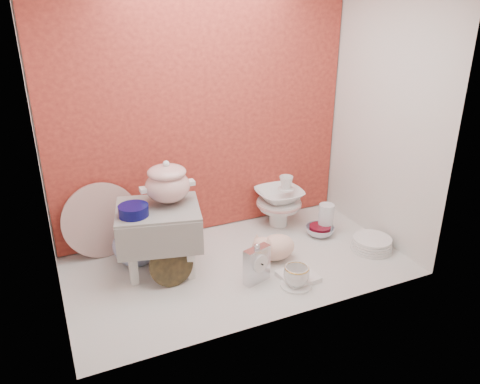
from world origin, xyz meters
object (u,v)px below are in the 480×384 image
object	(u,v)px
step_stool	(160,239)
blue_white_vase	(136,240)
soup_tureen	(167,182)
gold_rim_teacup	(296,275)
floral_platter	(101,220)
dinner_plate_stack	(372,244)
porcelain_tower	(279,201)
crystal_bowl	(320,231)
plush_pig	(276,247)
mantel_clock	(257,263)

from	to	relation	value
step_stool	blue_white_vase	distance (m)	0.17
soup_tureen	gold_rim_teacup	size ratio (longest dim) A/B	2.12
step_stool	soup_tureen	distance (m)	0.31
floral_platter	dinner_plate_stack	world-z (taller)	floral_platter
soup_tureen	porcelain_tower	size ratio (longest dim) A/B	0.83
soup_tureen	dinner_plate_stack	distance (m)	1.22
crystal_bowl	step_stool	bearing A→B (deg)	178.55
floral_platter	porcelain_tower	xyz separation A→B (m)	(1.07, -0.08, -0.05)
gold_rim_teacup	step_stool	bearing A→B (deg)	142.51
plush_pig	gold_rim_teacup	bearing A→B (deg)	-83.50
crystal_bowl	porcelain_tower	distance (m)	0.31
step_stool	blue_white_vase	xyz separation A→B (m)	(-0.10, 0.13, -0.05)
step_stool	crystal_bowl	world-z (taller)	step_stool
blue_white_vase	gold_rim_teacup	xyz separation A→B (m)	(0.67, -0.57, -0.07)
step_stool	mantel_clock	world-z (taller)	step_stool
gold_rim_teacup	dinner_plate_stack	distance (m)	0.60
blue_white_vase	dinner_plate_stack	bearing A→B (deg)	-18.81
soup_tureen	dinner_plate_stack	bearing A→B (deg)	-17.06
mantel_clock	dinner_plate_stack	world-z (taller)	mantel_clock
floral_platter	porcelain_tower	bearing A→B (deg)	-4.25
soup_tureen	porcelain_tower	bearing A→B (deg)	12.46
plush_pig	crystal_bowl	world-z (taller)	plush_pig
soup_tureen	crystal_bowl	world-z (taller)	soup_tureen
floral_platter	plush_pig	distance (m)	0.98
porcelain_tower	crystal_bowl	bearing A→B (deg)	-54.05
crystal_bowl	blue_white_vase	bearing A→B (deg)	171.84
step_stool	blue_white_vase	world-z (taller)	step_stool
blue_white_vase	dinner_plate_stack	world-z (taller)	blue_white_vase
dinner_plate_stack	porcelain_tower	xyz separation A→B (m)	(-0.34, 0.50, 0.13)
mantel_clock	crystal_bowl	world-z (taller)	mantel_clock
plush_pig	dinner_plate_stack	size ratio (longest dim) A/B	1.15
soup_tureen	blue_white_vase	distance (m)	0.40
step_stool	porcelain_tower	size ratio (longest dim) A/B	1.28
mantel_clock	dinner_plate_stack	distance (m)	0.75
dinner_plate_stack	soup_tureen	bearing A→B (deg)	162.94
plush_pig	gold_rim_teacup	world-z (taller)	plush_pig
plush_pig	dinner_plate_stack	world-z (taller)	plush_pig
crystal_bowl	soup_tureen	bearing A→B (deg)	176.20
blue_white_vase	porcelain_tower	world-z (taller)	porcelain_tower
dinner_plate_stack	crystal_bowl	size ratio (longest dim) A/B	1.34
mantel_clock	porcelain_tower	world-z (taller)	porcelain_tower
soup_tureen	crystal_bowl	distance (m)	1.02
soup_tureen	gold_rim_teacup	distance (m)	0.81
plush_pig	dinner_plate_stack	xyz separation A→B (m)	(0.56, -0.13, -0.04)
plush_pig	soup_tureen	bearing A→B (deg)	171.52
step_stool	crystal_bowl	xyz separation A→B (m)	(0.98, -0.02, -0.15)
floral_platter	dinner_plate_stack	distance (m)	1.53
gold_rim_teacup	porcelain_tower	world-z (taller)	porcelain_tower
blue_white_vase	crystal_bowl	distance (m)	1.10
step_stool	gold_rim_teacup	world-z (taller)	step_stool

